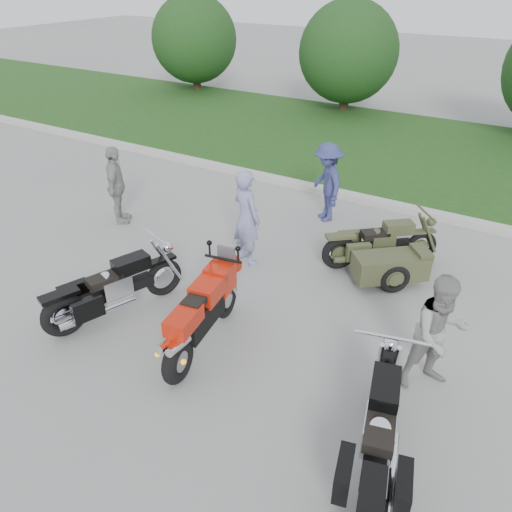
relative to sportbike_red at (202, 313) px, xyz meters
The scene contains 13 objects.
ground 0.83m from the sportbike_red, 152.29° to the left, with size 80.00×80.00×0.00m, color gray.
curb 6.30m from the sportbike_red, 94.40° to the left, with size 60.00×0.30×0.15m, color #ACAAA2.
grass_strip 10.43m from the sportbike_red, 92.65° to the left, with size 60.00×8.00×0.14m, color #295A1E.
tree_far_left 17.36m from the sportbike_red, 127.31° to the left, with size 3.60×3.60×4.00m.
tree_mid_left 14.27m from the sportbike_red, 104.21° to the left, with size 3.60×3.60×4.00m.
sportbike_red is the anchor object (origin of this frame).
cruiser_left 1.72m from the sportbike_red, behind, with size 0.97×2.34×0.94m.
cruiser_right 3.02m from the sportbike_red, 14.54° to the right, with size 0.86×2.53×0.99m.
cruiser_sidecar 3.67m from the sportbike_red, 63.34° to the left, with size 1.95×1.98×0.87m.
person_stripe 2.61m from the sportbike_red, 107.59° to the left, with size 0.67×0.44×1.85m, color #8287B1.
person_grey 3.26m from the sportbike_red, 17.96° to the left, with size 0.83×0.64×1.70m, color gray.
person_denim 4.94m from the sportbike_red, 93.05° to the left, with size 1.13×0.65×1.75m, color navy.
person_back 4.76m from the sportbike_red, 148.94° to the left, with size 1.01×0.42×1.72m, color #979792.
Camera 1 is at (4.15, -4.80, 4.98)m, focal length 35.00 mm.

